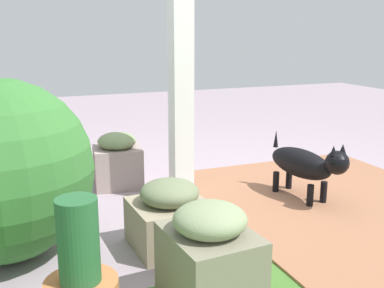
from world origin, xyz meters
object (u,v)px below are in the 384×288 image
(terracotta_pot_tall, at_px, (81,280))
(dog, at_px, (305,164))
(stone_planter_nearest, at_px, (118,161))
(stone_planter_far, at_px, (210,257))
(porch_pillar, at_px, (181,41))
(round_shrub, at_px, (1,170))
(stone_planter_mid, at_px, (170,216))
(terracotta_pot_broad, at_px, (31,146))

(terracotta_pot_tall, distance_m, dog, 1.94)
(stone_planter_nearest, xyz_separation_m, stone_planter_far, (-0.01, 1.78, 0.02))
(porch_pillar, height_order, stone_planter_nearest, porch_pillar)
(stone_planter_far, distance_m, round_shrub, 1.22)
(stone_planter_mid, bearing_deg, terracotta_pot_tall, 42.93)
(terracotta_pot_broad, bearing_deg, round_shrub, 80.71)
(stone_planter_nearest, height_order, terracotta_pot_broad, terracotta_pot_broad)
(porch_pillar, height_order, stone_planter_mid, porch_pillar)
(porch_pillar, height_order, dog, porch_pillar)
(terracotta_pot_broad, bearing_deg, stone_planter_far, 106.90)
(porch_pillar, height_order, round_shrub, porch_pillar)
(porch_pillar, relative_size, terracotta_pot_broad, 4.54)
(stone_planter_nearest, bearing_deg, dog, 144.81)
(stone_planter_nearest, bearing_deg, terracotta_pot_broad, -27.64)
(stone_planter_nearest, relative_size, stone_planter_mid, 0.99)
(stone_planter_nearest, bearing_deg, stone_planter_far, 90.32)
(round_shrub, relative_size, terracotta_pot_tall, 1.75)
(stone_planter_mid, bearing_deg, stone_planter_nearest, -88.34)
(terracotta_pot_tall, xyz_separation_m, dog, (-1.74, -0.87, 0.08))
(stone_planter_far, relative_size, terracotta_pot_tall, 0.86)
(dog, bearing_deg, terracotta_pot_broad, -32.71)
(porch_pillar, height_order, stone_planter_far, porch_pillar)
(terracotta_pot_tall, bearing_deg, stone_planter_nearest, -107.88)
(stone_planter_far, xyz_separation_m, terracotta_pot_broad, (0.64, -2.11, 0.08))
(stone_planter_far, height_order, terracotta_pot_tall, terracotta_pot_tall)
(stone_planter_mid, height_order, terracotta_pot_tall, terracotta_pot_tall)
(round_shrub, bearing_deg, dog, -177.20)
(stone_planter_far, distance_m, dog, 1.51)
(round_shrub, height_order, terracotta_pot_tall, round_shrub)
(stone_planter_far, xyz_separation_m, round_shrub, (0.85, -0.84, 0.26))
(stone_planter_nearest, height_order, round_shrub, round_shrub)
(round_shrub, bearing_deg, terracotta_pot_broad, -99.29)
(porch_pillar, bearing_deg, terracotta_pot_tall, 53.43)
(dog, bearing_deg, stone_planter_nearest, -35.19)
(stone_planter_far, relative_size, dog, 0.69)
(porch_pillar, relative_size, round_shrub, 2.33)
(porch_pillar, xyz_separation_m, stone_planter_nearest, (0.36, -0.47, -0.94))
(porch_pillar, distance_m, stone_planter_nearest, 1.11)
(stone_planter_nearest, distance_m, dog, 1.45)
(porch_pillar, distance_m, terracotta_pot_broad, 1.53)
(round_shrub, distance_m, terracotta_pot_broad, 1.29)
(porch_pillar, bearing_deg, stone_planter_mid, 64.42)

